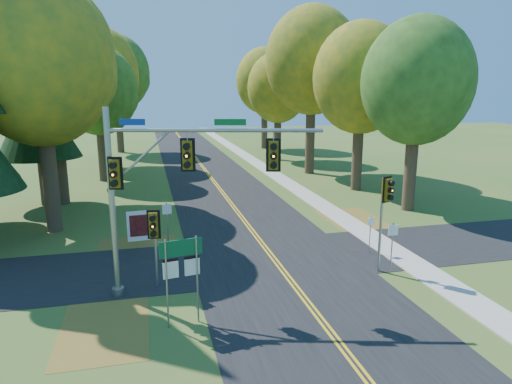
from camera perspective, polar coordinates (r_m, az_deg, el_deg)
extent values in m
plane|color=#31571F|center=(20.83, 3.63, -10.13)|extent=(160.00, 160.00, 0.00)
cube|color=black|center=(20.83, 3.63, -10.11)|extent=(8.00, 160.00, 0.02)
cube|color=black|center=(22.61, 2.12, -8.21)|extent=(60.00, 6.00, 0.02)
cube|color=gold|center=(20.80, 3.37, -10.10)|extent=(0.10, 160.00, 0.01)
cube|color=gold|center=(20.85, 3.90, -10.04)|extent=(0.10, 160.00, 0.01)
cube|color=#9E998E|center=(23.31, 18.51, -8.17)|extent=(1.60, 160.00, 0.06)
cube|color=brown|center=(23.74, -14.67, -7.60)|extent=(4.00, 6.00, 0.00)
cube|color=brown|center=(28.54, 13.19, -4.07)|extent=(3.50, 8.00, 0.00)
cube|color=brown|center=(17.40, -18.38, -15.63)|extent=(3.00, 5.00, 0.00)
cylinder|color=#38281C|center=(28.53, -24.39, 2.08)|extent=(0.86, 0.86, 6.75)
ellipsoid|color=#B18C17|center=(28.18, -25.57, 14.50)|extent=(8.00, 8.00, 9.20)
sphere|color=#B18C17|center=(29.08, -21.78, 13.15)|extent=(4.80, 4.80, 4.80)
sphere|color=#B18C17|center=(27.76, -29.00, 15.88)|extent=(4.40, 4.40, 4.40)
cylinder|color=#38281C|center=(32.46, 18.77, 3.09)|extent=(0.83, 0.83, 6.08)
ellipsoid|color=#468027|center=(32.07, 19.48, 12.92)|extent=(7.20, 7.20, 8.28)
sphere|color=#468027|center=(33.76, 20.48, 11.58)|extent=(4.32, 4.32, 4.32)
sphere|color=#468027|center=(30.81, 18.30, 14.39)|extent=(3.96, 3.96, 3.96)
cylinder|color=#38281C|center=(35.31, -23.41, 4.56)|extent=(0.89, 0.89, 7.42)
ellipsoid|color=#B18C17|center=(35.12, -24.40, 15.46)|extent=(8.60, 8.60, 9.89)
sphere|color=#B18C17|center=(36.10, -21.14, 14.26)|extent=(5.16, 5.16, 5.16)
sphere|color=#B18C17|center=(34.64, -27.35, 16.68)|extent=(4.73, 4.73, 4.73)
cylinder|color=#38281C|center=(38.02, 12.57, 4.95)|extent=(0.84, 0.84, 6.30)
ellipsoid|color=#B18C17|center=(37.71, 13.00, 13.73)|extent=(7.60, 7.60, 8.74)
sphere|color=#B18C17|center=(39.41, 14.22, 12.50)|extent=(4.56, 4.56, 4.56)
sphere|color=#B18C17|center=(36.48, 11.67, 15.03)|extent=(4.18, 4.18, 4.18)
cylinder|color=#38281C|center=(43.21, -18.67, 5.03)|extent=(0.81, 0.81, 5.62)
ellipsoid|color=#468027|center=(42.89, -19.17, 11.92)|extent=(6.80, 6.80, 7.82)
sphere|color=#468027|center=(43.81, -17.18, 11.16)|extent=(4.08, 4.08, 4.08)
sphere|color=#468027|center=(42.34, -20.96, 12.71)|extent=(3.74, 3.74, 3.74)
cylinder|color=#38281C|center=(44.92, 6.79, 7.18)|extent=(0.90, 0.90, 7.65)
ellipsoid|color=#B18C17|center=(44.80, 7.02, 16.00)|extent=(8.80, 8.80, 10.12)
sphere|color=#B18C17|center=(46.62, 8.50, 14.74)|extent=(5.28, 5.28, 5.28)
sphere|color=#B18C17|center=(43.51, 5.49, 17.30)|extent=(4.84, 4.84, 4.84)
cylinder|color=#38281C|center=(51.81, -18.61, 6.96)|extent=(0.87, 0.87, 6.98)
ellipsoid|color=#B18C17|center=(51.64, -19.12, 13.98)|extent=(8.20, 8.20, 9.43)
sphere|color=#B18C17|center=(52.73, -17.11, 13.18)|extent=(4.92, 4.92, 4.92)
sphere|color=#B18C17|center=(51.00, -20.93, 14.80)|extent=(4.51, 4.51, 4.51)
cylinder|color=#38281C|center=(53.51, 2.72, 7.16)|extent=(0.82, 0.82, 5.85)
ellipsoid|color=#B18C17|center=(53.27, 2.78, 12.92)|extent=(7.00, 7.00, 8.05)
sphere|color=#B18C17|center=(54.68, 3.89, 12.17)|extent=(4.20, 4.20, 4.20)
sphere|color=#B18C17|center=(52.27, 1.68, 13.70)|extent=(3.85, 3.85, 3.85)
cylinder|color=#38281C|center=(62.56, -16.71, 8.06)|extent=(0.88, 0.88, 7.20)
ellipsoid|color=#468027|center=(62.43, -17.10, 14.05)|extent=(8.40, 8.40, 9.66)
sphere|color=#468027|center=(63.61, -15.44, 13.35)|extent=(5.04, 5.04, 5.04)
sphere|color=#468027|center=(61.72, -18.60, 14.75)|extent=(4.62, 4.62, 4.62)
cylinder|color=#38281C|center=(64.08, 1.05, 8.38)|extent=(0.85, 0.85, 6.53)
ellipsoid|color=#B18C17|center=(63.91, 1.07, 13.75)|extent=(7.80, 7.80, 8.97)
sphere|color=#B18C17|center=(65.44, 2.16, 13.03)|extent=(4.68, 4.68, 4.68)
sphere|color=#B18C17|center=(62.84, 0.02, 14.48)|extent=(4.29, 4.29, 4.29)
cylinder|color=#38281C|center=(35.64, -25.08, 1.20)|extent=(0.50, 0.50, 3.42)
cone|color=black|center=(35.12, -25.76, 8.31)|extent=(5.60, 5.60, 5.45)
cone|color=black|center=(35.12, -26.39, 14.63)|extent=(4.57, 4.57, 5.45)
cylinder|color=gray|center=(18.36, -17.53, -1.59)|extent=(0.23, 0.23, 7.46)
cylinder|color=gray|center=(19.52, -16.82, -11.80)|extent=(0.47, 0.47, 0.32)
cylinder|color=gray|center=(17.01, -5.22, 7.69)|extent=(7.76, 2.19, 0.15)
cylinder|color=gray|center=(17.67, -14.31, 4.06)|extent=(2.35, 0.71, 2.20)
cylinder|color=gray|center=(17.17, -8.59, 7.01)|extent=(0.04, 0.04, 0.38)
cube|color=#72590C|center=(17.26, -8.51, 4.61)|extent=(0.43, 0.40, 1.07)
cube|color=black|center=(17.26, -8.51, 4.61)|extent=(0.54, 0.17, 1.26)
sphere|color=orange|center=(17.02, -8.65, 4.50)|extent=(0.19, 0.19, 0.19)
cylinder|color=black|center=(16.97, -8.69, 5.63)|extent=(0.29, 0.23, 0.26)
cylinder|color=black|center=(17.02, -8.65, 4.50)|extent=(0.29, 0.23, 0.26)
cylinder|color=black|center=(17.07, -8.61, 3.36)|extent=(0.29, 0.23, 0.26)
cylinder|color=gray|center=(16.93, 2.21, 7.06)|extent=(0.04, 0.04, 0.38)
cube|color=#72590C|center=(17.02, 2.19, 4.63)|extent=(0.43, 0.40, 1.07)
cube|color=black|center=(17.02, 2.19, 4.63)|extent=(0.54, 0.17, 1.26)
sphere|color=orange|center=(16.77, 2.20, 4.51)|extent=(0.19, 0.19, 0.19)
cylinder|color=black|center=(16.73, 2.21, 5.67)|extent=(0.29, 0.23, 0.26)
cylinder|color=black|center=(16.77, 2.20, 4.51)|extent=(0.29, 0.23, 0.26)
cylinder|color=black|center=(16.82, 2.19, 3.36)|extent=(0.29, 0.23, 0.26)
cube|color=#72590C|center=(17.87, -17.15, 2.25)|extent=(0.43, 0.40, 1.07)
cube|color=black|center=(17.87, -17.15, 2.25)|extent=(0.54, 0.17, 1.26)
sphere|color=orange|center=(17.64, -17.40, 2.10)|extent=(0.19, 0.19, 0.19)
cylinder|color=black|center=(17.59, -17.47, 3.19)|extent=(0.29, 0.23, 0.26)
cylinder|color=black|center=(17.64, -17.40, 2.10)|extent=(0.29, 0.23, 0.26)
cylinder|color=black|center=(17.70, -17.32, 1.02)|extent=(0.29, 0.23, 0.26)
cube|color=navy|center=(17.59, -15.23, 8.44)|extent=(0.94, 0.29, 0.23)
cube|color=#0C5926|center=(16.94, -3.25, 8.71)|extent=(1.14, 0.34, 0.23)
cylinder|color=#94969C|center=(21.07, 15.32, -4.05)|extent=(0.12, 0.12, 4.34)
cube|color=#72590C|center=(20.52, 16.04, 0.30)|extent=(0.42, 0.39, 0.99)
cube|color=black|center=(20.52, 16.04, 0.30)|extent=(0.49, 0.20, 1.16)
sphere|color=orange|center=(20.38, 16.52, 0.19)|extent=(0.18, 0.18, 0.18)
cylinder|color=black|center=(20.32, 16.58, 1.06)|extent=(0.28, 0.23, 0.24)
cylinder|color=black|center=(20.38, 16.52, 0.19)|extent=(0.28, 0.23, 0.24)
cylinder|color=black|center=(20.45, 16.47, -0.68)|extent=(0.28, 0.23, 0.24)
cylinder|color=#93969B|center=(19.41, -12.41, -6.97)|extent=(0.12, 0.12, 3.28)
cube|color=#72590C|center=(18.86, -12.66, -3.98)|extent=(0.39, 0.36, 1.02)
cube|color=black|center=(18.86, -12.66, -3.98)|extent=(0.53, 0.12, 1.21)
sphere|color=orange|center=(18.63, -12.76, -4.18)|extent=(0.18, 0.18, 0.18)
cylinder|color=black|center=(18.54, -12.81, -3.22)|extent=(0.27, 0.20, 0.25)
cylinder|color=black|center=(18.63, -12.76, -4.18)|extent=(0.27, 0.20, 0.25)
cylinder|color=black|center=(18.73, -12.72, -5.14)|extent=(0.27, 0.20, 0.25)
cylinder|color=gray|center=(16.09, -11.07, -11.28)|extent=(0.06, 0.06, 3.20)
cylinder|color=gray|center=(16.32, -7.35, -10.79)|extent=(0.06, 0.06, 3.20)
cube|color=#0B502A|center=(15.78, -9.38, -6.91)|extent=(1.48, 0.29, 0.59)
cube|color=silver|center=(15.78, -9.38, -6.91)|extent=(1.26, 0.22, 0.09)
cube|color=silver|center=(15.97, -10.60, -9.59)|extent=(0.53, 0.13, 0.59)
cube|color=black|center=(15.84, -10.66, -8.41)|extent=(0.53, 0.09, 0.11)
cube|color=silver|center=(16.12, -7.99, -9.26)|extent=(0.53, 0.13, 0.59)
cube|color=black|center=(16.00, -8.02, -8.09)|extent=(0.53, 0.09, 0.11)
cube|color=white|center=(25.64, -14.50, -4.14)|extent=(1.20, 0.26, 1.65)
cube|color=maroon|center=(25.54, -14.49, -4.10)|extent=(0.91, 0.09, 1.19)
cube|color=white|center=(25.83, -15.43, -5.68)|extent=(0.08, 0.08, 0.27)
cube|color=white|center=(25.87, -13.40, -5.53)|extent=(0.08, 0.08, 0.27)
cylinder|color=gray|center=(23.60, 14.06, -5.20)|extent=(0.04, 0.04, 1.95)
cube|color=white|center=(23.39, 14.18, -3.56)|extent=(0.37, 0.11, 0.40)
cylinder|color=gray|center=(21.23, 16.61, -6.79)|extent=(0.05, 0.05, 2.37)
cube|color=silver|center=(20.95, 16.78, -4.58)|extent=(0.45, 0.08, 0.48)
cylinder|color=gray|center=(23.82, -11.00, -4.21)|extent=(0.06, 0.06, 2.48)
cube|color=silver|center=(23.56, -11.08, -2.13)|extent=(0.47, 0.11, 0.51)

